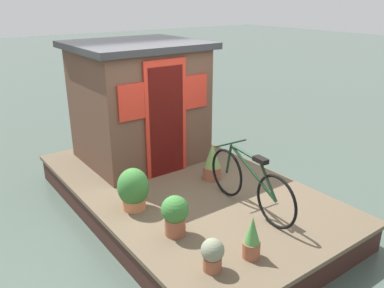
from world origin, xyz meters
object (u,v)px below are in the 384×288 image
potted_plant_geranium (252,238)px  potted_plant_mint (212,162)px  houseboat_cabin (139,102)px  potted_plant_succulent (133,189)px  potted_plant_basil (212,254)px  potted_plant_lavender (175,214)px  bicycle (250,183)px

potted_plant_geranium → potted_plant_mint: potted_plant_mint is taller
houseboat_cabin → potted_plant_succulent: (-1.50, 0.95, -0.71)m
potted_plant_mint → potted_plant_basil: potted_plant_mint is taller
potted_plant_lavender → potted_plant_mint: bearing=-54.7°
potted_plant_succulent → potted_plant_lavender: (-0.82, -0.10, -0.02)m
houseboat_cabin → potted_plant_basil: size_ratio=5.68×
potted_plant_mint → potted_plant_geranium: bearing=153.4°
bicycle → potted_plant_basil: bearing=120.2°
potted_plant_geranium → bicycle: bearing=-42.3°
potted_plant_lavender → potted_plant_mint: size_ratio=0.85×
potted_plant_succulent → potted_plant_mint: bearing=-86.0°
potted_plant_succulent → potted_plant_lavender: 0.83m
potted_plant_lavender → potted_plant_succulent: bearing=7.1°
houseboat_cabin → bicycle: size_ratio=1.23×
potted_plant_geranium → potted_plant_lavender: bearing=26.2°
houseboat_cabin → potted_plant_succulent: size_ratio=3.57×
bicycle → potted_plant_succulent: bicycle is taller
potted_plant_geranium → potted_plant_basil: bearing=79.9°
houseboat_cabin → bicycle: houseboat_cabin is taller
potted_plant_mint → houseboat_cabin: bearing=17.8°
potted_plant_mint → potted_plant_basil: 2.16m
bicycle → potted_plant_lavender: bearing=85.5°
houseboat_cabin → potted_plant_geranium: bearing=172.2°
bicycle → potted_plant_mint: size_ratio=2.87×
bicycle → potted_plant_succulent: bearing=53.1°
bicycle → potted_plant_mint: bearing=-10.8°
potted_plant_lavender → potted_plant_basil: size_ratio=1.38×
potted_plant_basil → houseboat_cabin: bearing=-16.4°
potted_plant_basil → potted_plant_lavender: bearing=-4.0°
potted_plant_lavender → potted_plant_basil: 0.77m
potted_plant_succulent → bicycle: bearing=-126.9°
potted_plant_geranium → potted_plant_basil: 0.48m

